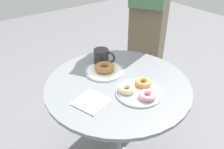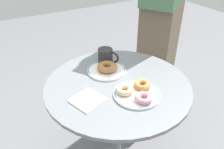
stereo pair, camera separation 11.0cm
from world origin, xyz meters
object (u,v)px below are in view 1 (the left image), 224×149
Objects in this scene: coffee_mug at (102,57)px; donut_glazed at (127,89)px; plate_right at (139,92)px; person_figure at (150,15)px; donut_pink_frosted at (147,95)px; plate_left at (104,71)px; paper_napkin at (91,102)px; donut_old_fashioned at (143,83)px; cafe_table at (117,113)px; donut_cinnamon at (105,67)px.

donut_glazed is at bearing -11.53° from coffee_mug.
coffee_mug is (-0.32, 0.01, 0.04)m from plate_right.
donut_pink_frosted is at bearing -44.73° from person_figure.
plate_left is 0.26m from paper_napkin.
donut_old_fashioned is (0.22, 0.07, 0.02)m from plate_left.
cafe_table is 0.32m from coffee_mug.
donut_old_fashioned is 1.00× the size of donut_glazed.
plate_right is 1.95× the size of coffee_mug.
donut_glazed is 0.30m from coffee_mug.
plate_right is 2.06× the size of donut_cinnamon.
coffee_mug is at bearing 177.53° from plate_right.
plate_left is 2.56× the size of donut_pink_frosted.
plate_left is at bearing 173.62° from donut_glazed.
donut_old_fashioned is 0.30m from coffee_mug.
plate_left is 0.25m from plate_right.
donut_cinnamon is 0.26m from paper_napkin.
plate_right is 2.67× the size of donut_old_fashioned.
plate_left is at bearing 132.66° from paper_napkin.
cafe_table is 0.79m from person_figure.
donut_pink_frosted is at bearing -2.60° from coffee_mug.
donut_pink_frosted is 1.00× the size of donut_glazed.
donut_glazed is (-0.01, -0.09, 0.00)m from donut_old_fashioned.
donut_glazed is at bearing -155.17° from donut_pink_frosted.
cafe_table is at bearing -2.70° from donut_cinnamon.
donut_old_fashioned is at bearing 37.82° from cafe_table.
donut_pink_frosted is (0.31, 0.02, 0.02)m from plate_left.
donut_pink_frosted and donut_glazed have the same top height.
paper_napkin is (-0.13, -0.21, -0.02)m from donut_pink_frosted.
plate_left is at bearing 179.40° from donut_cinnamon.
donut_cinnamon is at bearing -175.16° from plate_right.
coffee_mug reaches higher than donut_old_fashioned.
person_figure reaches higher than donut_glazed.
paper_napkin is (-0.05, -0.26, -0.02)m from donut_old_fashioned.
plate_left is at bearing -25.59° from coffee_mug.
donut_glazed reaches higher than plate_left.
paper_napkin is 0.08× the size of person_figure.
coffee_mug is at bearing 155.50° from donut_cinnamon.
coffee_mug reaches higher than donut_cinnamon.
plate_right is 0.78m from person_figure.
person_figure is at bearing 132.50° from plate_right.
donut_pink_frosted reaches higher than plate_left.
coffee_mug is (-0.07, 0.03, 0.04)m from plate_left.
donut_pink_frosted is at bearing 57.87° from paper_napkin.
coffee_mug is (-0.29, 0.06, 0.02)m from donut_glazed.
coffee_mug reaches higher than donut_pink_frosted.
cafe_table is 5.56× the size of paper_napkin.
donut_cinnamon is at bearing 177.30° from cafe_table.
donut_pink_frosted is at bearing -32.20° from donut_old_fashioned.
plate_right is at bearing -47.50° from person_figure.
donut_cinnamon reaches higher than cafe_table.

